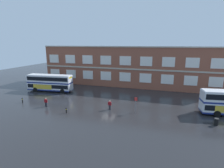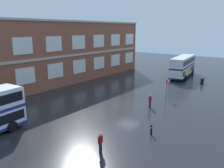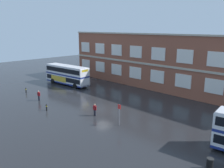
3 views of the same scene
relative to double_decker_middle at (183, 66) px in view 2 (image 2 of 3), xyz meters
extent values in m
plane|color=#232326|center=(-21.65, 0.61, -2.15)|extent=(120.00, 120.00, 0.00)
cube|color=brown|center=(-21.74, 16.61, 3.12)|extent=(47.65, 8.00, 10.55)
cube|color=#B2A893|center=(-21.74, 12.53, 2.91)|extent=(47.65, 0.16, 0.36)
cube|color=#B2A893|center=(-21.74, 12.56, 8.55)|extent=(47.65, 0.28, 0.30)
cube|color=silver|center=(-27.03, 12.55, 0.80)|extent=(2.96, 0.12, 2.32)
cube|color=silver|center=(-21.74, 12.55, 0.80)|extent=(2.96, 0.12, 2.32)
cube|color=silver|center=(-16.44, 12.55, 0.80)|extent=(2.96, 0.12, 2.32)
cube|color=silver|center=(-11.15, 12.55, 0.80)|extent=(2.96, 0.12, 2.32)
cube|color=silver|center=(-5.85, 12.55, 0.80)|extent=(2.96, 0.12, 2.32)
cube|color=silver|center=(-0.56, 12.55, 0.80)|extent=(2.96, 0.12, 2.32)
cube|color=silver|center=(-27.03, 12.55, 5.02)|extent=(2.96, 0.12, 2.32)
cube|color=silver|center=(-21.74, 12.55, 5.02)|extent=(2.96, 0.12, 2.32)
cube|color=silver|center=(-16.44, 12.55, 5.02)|extent=(2.96, 0.12, 2.32)
cube|color=silver|center=(-11.15, 12.55, 5.02)|extent=(2.96, 0.12, 2.32)
cube|color=silver|center=(-5.85, 12.55, 5.02)|extent=(2.96, 0.12, 2.32)
cube|color=silver|center=(-0.56, 12.55, 5.02)|extent=(2.96, 0.12, 2.32)
cube|color=yellow|center=(-33.12, 4.50, 1.45)|extent=(0.22, 1.66, 0.40)
cylinder|color=black|center=(-34.60, 3.07, -1.63)|extent=(1.07, 0.42, 1.04)
cube|color=silver|center=(0.00, 0.00, -0.92)|extent=(11.24, 4.01, 1.75)
cube|color=black|center=(0.00, 0.00, -0.71)|extent=(10.81, 3.99, 0.90)
cube|color=navy|center=(0.00, 0.00, 0.10)|extent=(11.24, 4.01, 0.30)
cube|color=silver|center=(0.00, 0.00, 1.03)|extent=(11.24, 4.01, 1.55)
cube|color=black|center=(0.00, 0.00, 1.10)|extent=(10.81, 3.99, 0.90)
cube|color=navy|center=(0.00, 0.00, -1.66)|extent=(11.25, 4.03, 0.28)
cube|color=silver|center=(0.00, 0.00, 1.86)|extent=(11.01, 3.87, 0.12)
cube|color=gold|center=(-1.14, -1.45, -0.84)|extent=(4.80, 0.68, 1.10)
cube|color=yellow|center=(5.42, 0.74, 1.45)|extent=(0.28, 1.65, 0.40)
cylinder|color=black|center=(3.98, -0.74, -1.63)|extent=(1.07, 0.46, 1.04)
cylinder|color=black|center=(3.64, 1.78, -1.63)|extent=(1.07, 0.46, 1.04)
cylinder|color=black|center=(-3.10, -1.71, -1.63)|extent=(1.07, 0.46, 1.04)
cylinder|color=black|center=(-3.44, 0.82, -1.63)|extent=(1.07, 0.46, 1.04)
cylinder|color=black|center=(-32.29, -5.89, -1.72)|extent=(0.19, 0.19, 0.85)
cylinder|color=black|center=(-32.48, -5.93, -1.72)|extent=(0.19, 0.19, 0.85)
cube|color=maroon|center=(-32.39, -5.91, -1.00)|extent=(0.44, 0.32, 0.60)
cylinder|color=maroon|center=(-32.13, -5.86, -1.03)|extent=(0.13, 0.13, 0.57)
cylinder|color=maroon|center=(-32.64, -5.97, -1.03)|extent=(0.13, 0.13, 0.57)
sphere|color=tan|center=(-32.39, -5.91, -0.56)|extent=(0.22, 0.22, 0.22)
cylinder|color=black|center=(-20.69, -3.84, -1.72)|extent=(0.17, 0.17, 0.85)
cylinder|color=black|center=(-20.49, -3.83, -1.72)|extent=(0.17, 0.17, 0.85)
cube|color=maroon|center=(-20.59, -3.83, -1.00)|extent=(0.42, 0.27, 0.60)
cylinder|color=maroon|center=(-20.85, -3.85, -1.03)|extent=(0.12, 0.12, 0.57)
cylinder|color=maroon|center=(-20.33, -3.81, -1.03)|extent=(0.12, 0.12, 0.57)
sphere|color=tan|center=(-20.59, -3.83, -0.56)|extent=(0.22, 0.22, 0.22)
cylinder|color=slate|center=(-15.95, -3.81, -0.80)|extent=(0.10, 0.10, 2.70)
cube|color=red|center=(-15.95, -3.83, 0.27)|extent=(0.44, 0.04, 0.56)
cylinder|color=black|center=(-3.96, -5.13, -1.67)|extent=(0.56, 0.56, 0.95)
cylinder|color=black|center=(-3.96, -5.13, -1.16)|extent=(0.60, 0.60, 0.08)
cylinder|color=black|center=(-27.13, -7.53, -1.67)|extent=(0.18, 0.18, 0.95)
cylinder|color=yellow|center=(-27.13, -7.53, -1.47)|extent=(0.19, 0.19, 0.08)
camera|label=1|loc=(-11.09, -32.75, 9.49)|focal=29.02mm
camera|label=2|loc=(-44.60, -16.48, 7.29)|focal=36.66mm
camera|label=3|loc=(3.01, -23.94, 9.82)|focal=38.03mm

